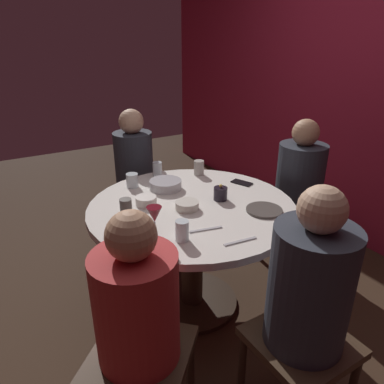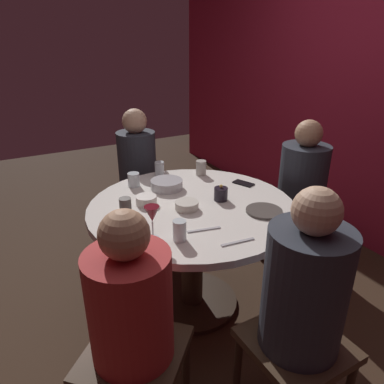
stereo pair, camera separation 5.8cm
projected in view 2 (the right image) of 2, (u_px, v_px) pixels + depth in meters
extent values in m
plane|color=#382619|center=(192.00, 302.00, 2.43)|extent=(8.00, 8.00, 0.00)
cylinder|color=silver|center=(192.00, 207.00, 2.15)|extent=(1.24, 1.24, 0.04)
cylinder|color=#332319|center=(192.00, 259.00, 2.29)|extent=(0.14, 0.14, 0.70)
cylinder|color=#2D2116|center=(192.00, 300.00, 2.43)|extent=(0.60, 0.60, 0.03)
cube|color=#3F2D1E|center=(139.00, 195.00, 2.97)|extent=(0.40, 0.40, 0.04)
cylinder|color=#2D333D|center=(137.00, 164.00, 2.86)|extent=(0.30, 0.30, 0.51)
sphere|color=tan|center=(135.00, 121.00, 2.72)|extent=(0.19, 0.19, 0.19)
cylinder|color=#332319|center=(115.00, 217.00, 3.12)|extent=(0.04, 0.04, 0.43)
cylinder|color=#332319|center=(129.00, 234.00, 2.85)|extent=(0.04, 0.04, 0.43)
cylinder|color=#332319|center=(151.00, 208.00, 3.27)|extent=(0.04, 0.04, 0.43)
cylinder|color=#332319|center=(167.00, 224.00, 3.00)|extent=(0.04, 0.04, 0.43)
cube|color=#3F2D1E|center=(298.00, 213.00, 2.66)|extent=(0.40, 0.40, 0.04)
cylinder|color=#2D333D|center=(303.00, 180.00, 2.55)|extent=(0.33, 0.33, 0.50)
sphere|color=tan|center=(309.00, 133.00, 2.42)|extent=(0.19, 0.19, 0.19)
cylinder|color=#332319|center=(295.00, 226.00, 2.96)|extent=(0.04, 0.04, 0.43)
cylinder|color=#332319|center=(263.00, 236.00, 2.81)|extent=(0.04, 0.04, 0.43)
cylinder|color=#332319|center=(328.00, 245.00, 2.69)|extent=(0.04, 0.04, 0.43)
cylinder|color=#332319|center=(294.00, 258.00, 2.54)|extent=(0.04, 0.04, 0.43)
cube|color=#3F2D1E|center=(296.00, 345.00, 1.53)|extent=(0.40, 0.40, 0.04)
cylinder|color=#2D333D|center=(305.00, 290.00, 1.41)|extent=(0.33, 0.33, 0.53)
sphere|color=tan|center=(317.00, 211.00, 1.27)|extent=(0.18, 0.18, 0.18)
cylinder|color=#332319|center=(291.00, 343.00, 1.83)|extent=(0.04, 0.04, 0.43)
cylinder|color=#332319|center=(237.00, 371.00, 1.68)|extent=(0.04, 0.04, 0.43)
cube|color=#3F2D1E|center=(134.00, 355.00, 1.48)|extent=(0.57, 0.57, 0.04)
cylinder|color=#B22D2D|center=(130.00, 306.00, 1.38)|extent=(0.47, 0.47, 0.46)
sphere|color=tan|center=(124.00, 235.00, 1.25)|extent=(0.19, 0.19, 0.19)
cylinder|color=#332319|center=(186.00, 371.00, 1.68)|extent=(0.04, 0.04, 0.43)
cylinder|color=#332319|center=(120.00, 355.00, 1.76)|extent=(0.04, 0.04, 0.43)
cylinder|color=black|center=(221.00, 194.00, 2.18)|extent=(0.08, 0.08, 0.08)
sphere|color=#F9D159|center=(221.00, 186.00, 2.16)|extent=(0.02, 0.02, 0.02)
cylinder|color=silver|center=(153.00, 238.00, 1.78)|extent=(0.06, 0.06, 0.01)
cylinder|color=silver|center=(153.00, 229.00, 1.76)|extent=(0.01, 0.01, 0.09)
cone|color=maroon|center=(152.00, 214.00, 1.72)|extent=(0.08, 0.08, 0.08)
cylinder|color=#4C4742|center=(264.00, 211.00, 2.04)|extent=(0.21, 0.21, 0.01)
cube|color=black|center=(243.00, 183.00, 2.44)|extent=(0.16, 0.12, 0.01)
cylinder|color=#B7B7BC|center=(167.00, 184.00, 2.35)|extent=(0.21, 0.21, 0.06)
cylinder|color=beige|center=(187.00, 205.00, 2.07)|extent=(0.14, 0.14, 0.05)
cylinder|color=silver|center=(146.00, 200.00, 2.13)|extent=(0.12, 0.12, 0.05)
cylinder|color=#B2ADA3|center=(201.00, 168.00, 2.58)|extent=(0.07, 0.07, 0.10)
cylinder|color=silver|center=(160.00, 169.00, 2.57)|extent=(0.07, 0.07, 0.10)
cylinder|color=#4C4742|center=(125.00, 207.00, 1.99)|extent=(0.07, 0.07, 0.10)
cylinder|color=silver|center=(134.00, 180.00, 2.38)|extent=(0.08, 0.08, 0.09)
cylinder|color=silver|center=(180.00, 231.00, 1.74)|extent=(0.07, 0.07, 0.11)
cube|color=#B7B7BC|center=(204.00, 230.00, 1.85)|extent=(0.06, 0.18, 0.01)
cube|color=#B7B7BC|center=(238.00, 242.00, 1.74)|extent=(0.04, 0.18, 0.01)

